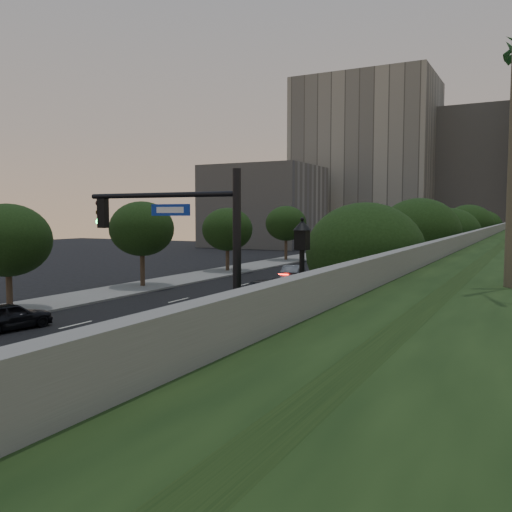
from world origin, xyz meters
The scene contains 28 objects.
ground centered at (0.00, 0.00, 0.00)m, with size 160.00×160.00×0.00m, color black.
road_surface centered at (0.00, 30.00, 0.01)m, with size 16.00×140.00×0.02m, color black.
sidewalk_right centered at (10.25, 30.00, 0.07)m, with size 4.50×140.00×0.15m, color slate.
sidewalk_left centered at (-10.25, 30.00, 0.07)m, with size 4.50×140.00×0.15m, color slate.
parapet_wall centered at (13.50, 28.00, 4.35)m, with size 0.35×90.00×0.70m, color slate.
office_block_left centered at (-14.00, 92.00, 16.00)m, with size 26.00×20.00×32.00m, color gray.
office_block_mid centered at (6.00, 102.00, 13.00)m, with size 22.00×18.00×26.00m, color #A29D94.
office_block_filler centered at (-26.00, 70.00, 7.00)m, with size 18.00×16.00×14.00m, color #A29D94.
tree_right_a centered at (10.30, 8.00, 4.02)m, with size 5.20×5.20×6.24m.
tree_right_b centered at (10.30, 20.00, 4.52)m, with size 5.20×5.20×6.74m.
tree_right_c centered at (10.30, 33.00, 4.02)m, with size 5.20×5.20×6.24m.
tree_right_d centered at (10.30, 47.00, 4.52)m, with size 5.20×5.20×6.74m.
tree_right_e centered at (10.30, 62.00, 4.02)m, with size 5.20×5.20×6.24m.
tree_left_a centered at (-10.30, 6.00, 4.21)m, with size 5.00×5.00×6.34m.
tree_left_b centered at (-10.30, 18.00, 4.58)m, with size 5.00×5.00×6.71m.
tree_left_c centered at (-10.30, 31.00, 4.21)m, with size 5.00×5.00×6.34m.
tree_left_d centered at (-10.30, 45.00, 4.58)m, with size 5.00×5.00×6.71m.
traffic_signal_mast centered at (8.35, -1.79, 3.67)m, with size 5.68×0.56×7.00m.
street_lamp centered at (9.83, 2.03, 2.63)m, with size 0.64×0.64×5.62m.
pedestrian_signal centered at (8.68, -3.29, 1.57)m, with size 0.30×0.33×2.50m.
sedan_near_left centered at (-5.97, 2.58, 0.71)m, with size 1.67×4.14×1.41m, color black.
sedan_mid_left centered at (-1.56, 27.37, 0.69)m, with size 1.46×4.19×1.38m, color #54565B.
sedan_far_left centered at (-6.19, 50.41, 0.75)m, with size 2.50×5.42×1.51m, color black.
sedan_near_right centered at (1.17, 15.62, 0.71)m, with size 1.99×4.88×1.42m, color black.
sedan_far_right centered at (6.86, 31.28, 0.73)m, with size 1.71×4.26×1.45m, color #55575D.
pedestrian_a centered at (10.65, 7.22, 1.00)m, with size 0.62×0.40×1.69m, color black.
pedestrian_b centered at (10.73, 6.07, 0.99)m, with size 0.82×0.64×1.68m, color black.
pedestrian_c centered at (9.68, 16.49, 0.96)m, with size 0.95×0.40×1.63m, color black.
Camera 1 is at (17.01, -15.09, 5.73)m, focal length 38.00 mm.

